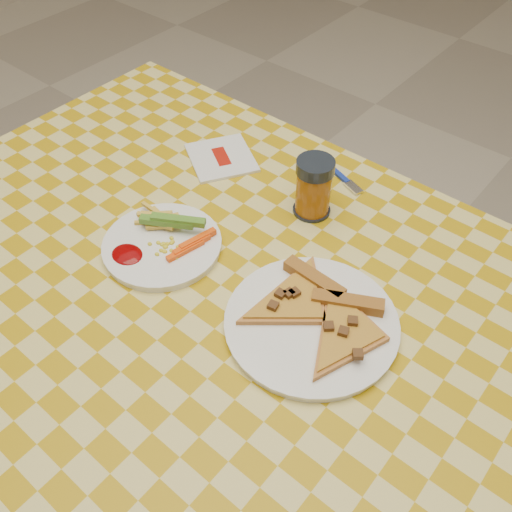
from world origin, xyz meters
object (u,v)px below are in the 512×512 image
at_px(table, 223,313).
at_px(plate_right, 311,324).
at_px(drink_glass, 314,188).
at_px(plate_left, 162,246).

xyz_separation_m(table, plate_right, (0.16, 0.03, 0.08)).
xyz_separation_m(plate_right, drink_glass, (-0.15, 0.21, 0.05)).
distance_m(table, plate_right, 0.18).
distance_m(plate_right, drink_glass, 0.27).
relative_size(plate_right, drink_glass, 2.32).
height_order(table, plate_right, plate_right).
relative_size(table, plate_left, 6.42).
distance_m(plate_left, drink_glass, 0.28).
height_order(table, drink_glass, drink_glass).
height_order(plate_left, drink_glass, drink_glass).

